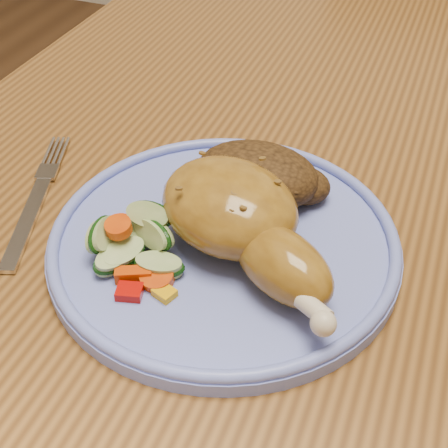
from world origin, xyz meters
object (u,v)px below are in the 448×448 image
Objects in this scene: plate at (224,244)px; dining_table at (355,275)px; chair_far at (414,117)px; fork at (35,202)px.

dining_table is at bearing 43.67° from plate.
dining_table is at bearing -90.00° from chair_far.
fork is at bearing -159.81° from dining_table.
dining_table is 8.59× the size of fork.
fork reaches higher than dining_table.
plate reaches higher than dining_table.
dining_table is 0.16m from plate.
chair_far is at bearing 90.00° from dining_table.
chair_far is at bearing 82.12° from plate.
plate is at bearing -136.33° from dining_table.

